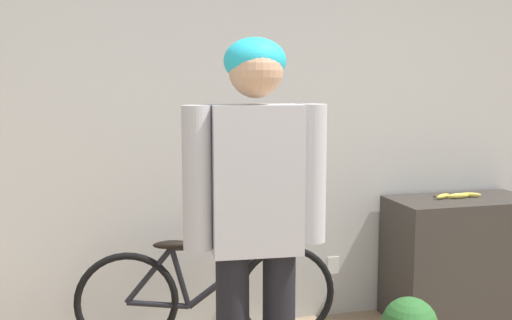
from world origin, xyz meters
The scene contains 5 objects.
wall_back centered at (0.00, 2.44, 1.30)m, with size 8.00×0.07×2.60m.
side_shelf centered at (1.37, 2.15, 0.41)m, with size 0.97×0.48×0.82m.
person centered at (-0.32, 1.16, 1.07)m, with size 0.64×0.26×1.79m.
bicycle centered at (-0.37, 2.12, 0.33)m, with size 1.56×0.46×0.68m.
banana centered at (1.33, 2.17, 0.84)m, with size 0.35×0.09×0.04m.
Camera 1 is at (-0.97, -1.30, 1.60)m, focal length 42.00 mm.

